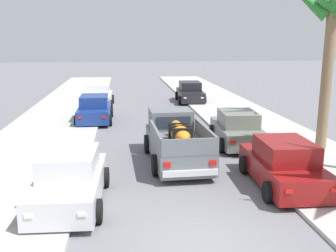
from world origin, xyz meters
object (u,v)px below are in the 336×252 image
(car_right_near, at_px, (190,93))
(car_right_mid, at_px, (283,165))
(car_left_far, at_px, (70,180))
(car_right_far, at_px, (95,109))
(pickup_truck, at_px, (176,141))
(car_left_mid, at_px, (99,96))
(palm_tree_left_fore, at_px, (331,14))
(car_left_near, at_px, (237,129))

(car_right_near, xyz_separation_m, car_right_mid, (-0.06, -18.09, 0.00))
(car_left_far, xyz_separation_m, car_right_far, (-0.06, 11.90, 0.00))
(car_left_far, bearing_deg, pickup_truck, 46.27)
(pickup_truck, bearing_deg, car_right_mid, -45.42)
(car_left_mid, distance_m, car_right_far, 5.57)
(pickup_truck, bearing_deg, car_right_near, 78.25)
(car_right_mid, bearing_deg, palm_tree_left_fore, 49.96)
(car_right_far, bearing_deg, pickup_truck, -65.90)
(car_left_near, distance_m, car_left_far, 8.90)
(car_left_mid, distance_m, palm_tree_left_fore, 17.11)
(pickup_truck, relative_size, car_left_near, 1.21)
(car_right_near, height_order, palm_tree_left_fore, palm_tree_left_fore)
(pickup_truck, height_order, car_right_mid, pickup_truck)
(car_right_near, distance_m, car_right_far, 9.62)
(car_right_near, relative_size, car_left_mid, 1.01)
(car_left_far, bearing_deg, car_right_mid, 5.53)
(car_right_far, bearing_deg, palm_tree_left_fore, -36.61)
(car_right_mid, distance_m, car_right_far, 13.11)
(car_left_near, distance_m, car_right_near, 12.83)
(pickup_truck, height_order, car_right_near, pickup_truck)
(car_right_mid, height_order, palm_tree_left_fore, palm_tree_left_fore)
(car_left_far, distance_m, car_right_far, 11.90)
(pickup_truck, distance_m, car_left_mid, 14.22)
(pickup_truck, height_order, palm_tree_left_fore, palm_tree_left_fore)
(car_right_near, relative_size, palm_tree_left_fore, 0.62)
(palm_tree_left_fore, bearing_deg, car_left_near, 156.59)
(car_left_near, bearing_deg, palm_tree_left_fore, -23.41)
(car_right_mid, xyz_separation_m, palm_tree_left_fore, (3.25, 3.86, 4.93))
(car_left_near, height_order, car_left_mid, same)
(car_right_mid, relative_size, car_right_far, 1.01)
(car_left_near, xyz_separation_m, car_right_mid, (-0.01, -5.26, 0.00))
(car_left_near, relative_size, car_right_near, 1.00)
(pickup_truck, xyz_separation_m, car_left_far, (-3.59, -3.75, -0.10))
(car_right_near, height_order, car_left_far, same)
(car_left_mid, height_order, palm_tree_left_fore, palm_tree_left_fore)
(car_right_near, bearing_deg, car_right_mid, -90.18)
(car_left_near, distance_m, car_left_mid, 13.41)
(car_left_near, relative_size, palm_tree_left_fore, 0.62)
(car_left_far, relative_size, car_right_far, 1.01)
(car_left_near, height_order, car_right_mid, same)
(car_left_mid, bearing_deg, car_left_far, -89.61)
(car_left_mid, bearing_deg, palm_tree_left_fore, -52.33)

